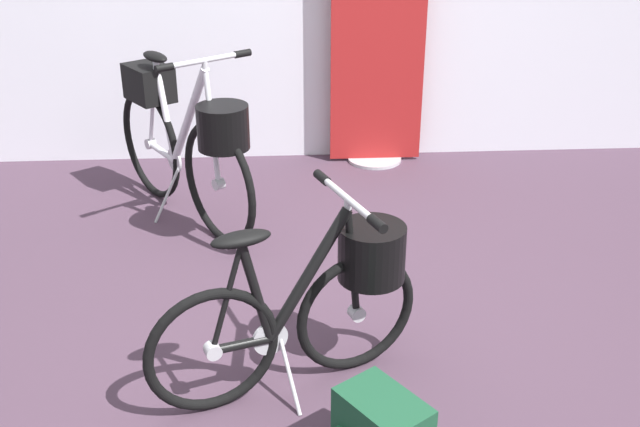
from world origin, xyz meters
The scene contains 4 objects.
ground_plane centered at (0.00, 0.00, 0.00)m, with size 8.38×8.38×0.00m, color #473342.
floor_banner_stand centered at (0.39, 2.20, 0.75)m, with size 0.60×0.36×1.66m.
folding_bike_foreground centered at (-0.13, -0.10, 0.38)m, with size 1.04×0.56×0.78m.
display_bike_left centered at (-0.77, 1.36, 0.49)m, with size 0.87×1.19×0.99m.
Camera 1 is at (-0.27, -2.54, 1.90)m, focal length 42.57 mm.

